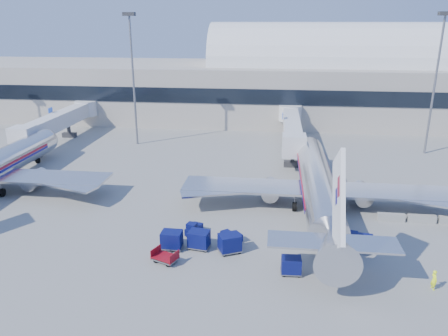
# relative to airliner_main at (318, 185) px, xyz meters

# --- Properties ---
(ground) EXTENTS (260.00, 260.00, 0.00)m
(ground) POSITION_rel_airliner_main_xyz_m (-10.00, -4.51, -2.93)
(ground) COLOR gray
(ground) RESTS_ON ground
(terminal) EXTENTS (170.00, 28.15, 21.00)m
(terminal) POSITION_rel_airliner_main_xyz_m (-23.60, 51.46, 4.60)
(terminal) COLOR #B2AA9E
(terminal) RESTS_ON ground
(airliner_main) EXTENTS (32.00, 37.26, 12.07)m
(airliner_main) POSITION_rel_airliner_main_xyz_m (0.00, 0.00, 0.00)
(airliner_main) COLOR silver
(airliner_main) RESTS_ON ground
(jetbridge_near) EXTENTS (4.40, 27.50, 6.25)m
(jetbridge_near) POSITION_rel_airliner_main_xyz_m (-2.40, 26.30, 1.00)
(jetbridge_near) COLOR silver
(jetbridge_near) RESTS_ON ground
(jetbridge_mid) EXTENTS (4.40, 27.50, 6.25)m
(jetbridge_mid) POSITION_rel_airliner_main_xyz_m (-44.40, 26.30, 1.00)
(jetbridge_mid) COLOR silver
(jetbridge_mid) RESTS_ON ground
(mast_west) EXTENTS (2.00, 1.20, 22.60)m
(mast_west) POSITION_rel_airliner_main_xyz_m (-30.00, 25.49, 11.87)
(mast_west) COLOR slate
(mast_west) RESTS_ON ground
(mast_east) EXTENTS (2.00, 1.20, 22.60)m
(mast_east) POSITION_rel_airliner_main_xyz_m (20.00, 25.49, 11.87)
(mast_east) COLOR slate
(mast_east) RESTS_ON ground
(barrier_near) EXTENTS (3.00, 0.55, 0.90)m
(barrier_near) POSITION_rel_airliner_main_xyz_m (8.00, -2.51, -2.48)
(barrier_near) COLOR #9E9E96
(barrier_near) RESTS_ON ground
(barrier_mid) EXTENTS (3.00, 0.55, 0.90)m
(barrier_mid) POSITION_rel_airliner_main_xyz_m (11.30, -2.51, -2.48)
(barrier_mid) COLOR #9E9E96
(barrier_mid) RESTS_ON ground
(tug_lead) EXTENTS (2.46, 2.29, 1.47)m
(tug_lead) POSITION_rel_airliner_main_xyz_m (-9.29, -9.88, -2.26)
(tug_lead) COLOR #0A0F4B
(tug_lead) RESTS_ON ground
(tug_right) EXTENTS (2.76, 1.74, 1.67)m
(tug_right) POSITION_rel_airliner_main_xyz_m (2.07, -7.90, -2.16)
(tug_right) COLOR #0A0F4B
(tug_right) RESTS_ON ground
(tug_left) EXTENTS (1.70, 2.43, 1.44)m
(tug_left) POSITION_rel_airliner_main_xyz_m (-13.28, -8.29, -2.27)
(tug_left) COLOR #0A0F4B
(tug_left) RESTS_ON ground
(cart_train_a) EXTENTS (2.59, 2.36, 1.85)m
(cart_train_a) POSITION_rel_airliner_main_xyz_m (-9.13, -11.52, -1.94)
(cart_train_a) COLOR #0A0F4B
(cart_train_a) RESTS_ON ground
(cart_train_b) EXTENTS (2.29, 1.89, 1.82)m
(cart_train_b) POSITION_rel_airliner_main_xyz_m (-12.19, -11.13, -1.96)
(cart_train_b) COLOR #0A0F4B
(cart_train_b) RESTS_ON ground
(cart_train_c) EXTENTS (2.11, 1.63, 1.83)m
(cart_train_c) POSITION_rel_airliner_main_xyz_m (-14.81, -11.53, -1.95)
(cart_train_c) COLOR #0A0F4B
(cart_train_c) RESTS_ON ground
(cart_solo_near) EXTENTS (1.87, 1.46, 1.59)m
(cart_solo_near) POSITION_rel_airliner_main_xyz_m (-3.34, -14.68, -2.08)
(cart_solo_near) COLOR #0A0F4B
(cart_solo_near) RESTS_ON ground
(cart_solo_far) EXTENTS (1.92, 1.56, 1.54)m
(cart_solo_far) POSITION_rel_airliner_main_xyz_m (3.75, -9.57, -2.10)
(cart_solo_far) COLOR #0A0F4B
(cart_solo_far) RESTS_ON ground
(cart_open_red) EXTENTS (2.66, 2.30, 0.60)m
(cart_open_red) POSITION_rel_airliner_main_xyz_m (-14.83, -14.06, -2.50)
(cart_open_red) COLOR slate
(cart_open_red) RESTS_ON ground
(ramp_worker) EXTENTS (0.57, 0.73, 1.76)m
(ramp_worker) POSITION_rel_airliner_main_xyz_m (8.35, -15.60, -2.05)
(ramp_worker) COLOR #DAFB1A
(ramp_worker) RESTS_ON ground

